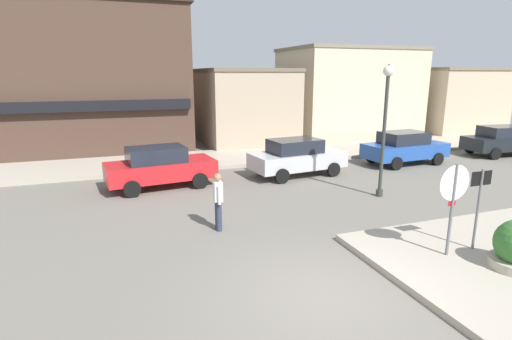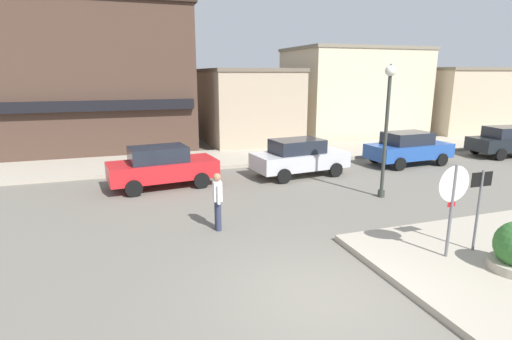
{
  "view_description": "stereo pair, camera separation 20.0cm",
  "coord_description": "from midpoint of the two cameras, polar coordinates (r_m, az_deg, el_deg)",
  "views": [
    {
      "loc": [
        -3.59,
        -6.07,
        4.21
      ],
      "look_at": [
        0.19,
        4.5,
        1.5
      ],
      "focal_mm": 28.0,
      "sensor_mm": 36.0,
      "label": 1
    },
    {
      "loc": [
        -3.4,
        -6.14,
        4.21
      ],
      "look_at": [
        0.19,
        4.5,
        1.5
      ],
      "focal_mm": 28.0,
      "sensor_mm": 36.0,
      "label": 2
    }
  ],
  "objects": [
    {
      "name": "ground_plane",
      "position": [
        8.2,
        9.09,
        -17.52
      ],
      "size": [
        160.0,
        160.0,
        0.0
      ],
      "primitive_type": "plane",
      "color": "#6B665B"
    },
    {
      "name": "sidewalk_corner",
      "position": [
        11.08,
        32.15,
        -10.54
      ],
      "size": [
        6.4,
        4.8,
        0.15
      ],
      "primitive_type": "cube",
      "color": "#A89E8C",
      "rests_on": "ground"
    },
    {
      "name": "kerb_far",
      "position": [
        19.87,
        -9.12,
        1.39
      ],
      "size": [
        80.0,
        4.0,
        0.15
      ],
      "primitive_type": "cube",
      "color": "#A89E8C",
      "rests_on": "ground"
    },
    {
      "name": "stop_sign",
      "position": [
        9.89,
        25.78,
        -3.63
      ],
      "size": [
        0.82,
        0.07,
        2.3
      ],
      "color": "slate",
      "rests_on": "ground"
    },
    {
      "name": "one_way_sign",
      "position": [
        10.59,
        28.73,
        -3.93
      ],
      "size": [
        0.6,
        0.06,
        2.1
      ],
      "color": "slate",
      "rests_on": "ground"
    },
    {
      "name": "lamp_post",
      "position": [
        14.21,
        17.62,
        7.89
      ],
      "size": [
        0.36,
        0.36,
        4.54
      ],
      "color": "#333833",
      "rests_on": "ground"
    },
    {
      "name": "parked_car_nearest",
      "position": [
        15.51,
        -13.94,
        0.5
      ],
      "size": [
        4.17,
        2.24,
        1.56
      ],
      "color": "red",
      "rests_on": "ground"
    },
    {
      "name": "parked_car_second",
      "position": [
        16.91,
        5.53,
        1.91
      ],
      "size": [
        4.17,
        2.21,
        1.56
      ],
      "color": "#B7B7BC",
      "rests_on": "ground"
    },
    {
      "name": "parked_car_third",
      "position": [
        20.23,
        20.19,
        3.06
      ],
      "size": [
        4.09,
        2.05,
        1.56
      ],
      "color": "#234C9E",
      "rests_on": "ground"
    },
    {
      "name": "parked_car_fourth",
      "position": [
        24.69,
        31.6,
        3.64
      ],
      "size": [
        4.17,
        2.22,
        1.56
      ],
      "color": "black",
      "rests_on": "ground"
    },
    {
      "name": "pedestrian_crossing_near",
      "position": [
        10.97,
        -5.97,
        -4.25
      ],
      "size": [
        0.25,
        0.56,
        1.61
      ],
      "color": "#2D334C",
      "rests_on": "ground"
    },
    {
      "name": "building_corner_shop",
      "position": [
        26.09,
        -22.36,
        12.05
      ],
      "size": [
        10.23,
        10.42,
        7.92
      ],
      "color": "#473328",
      "rests_on": "ground"
    },
    {
      "name": "building_storefront_left_near",
      "position": [
        25.15,
        -2.05,
        9.13
      ],
      "size": [
        5.25,
        6.56,
        4.52
      ],
      "color": "tan",
      "rests_on": "ground"
    },
    {
      "name": "building_storefront_left_mid",
      "position": [
        29.15,
        12.8,
        10.8
      ],
      "size": [
        8.78,
        6.16,
        5.93
      ],
      "color": "beige",
      "rests_on": "ground"
    },
    {
      "name": "building_storefront_right_near",
      "position": [
        34.0,
        24.37,
        9.21
      ],
      "size": [
        6.16,
        7.89,
        4.64
      ],
      "color": "tan",
      "rests_on": "ground"
    }
  ]
}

